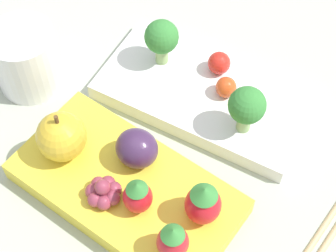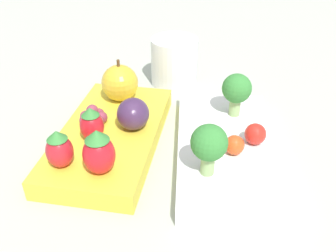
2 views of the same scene
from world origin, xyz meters
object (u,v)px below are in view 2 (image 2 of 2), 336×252
at_px(apple, 120,83).
at_px(plum, 133,114).
at_px(cherry_tomato_1, 255,134).
at_px(strawberry_2, 59,149).
at_px(cherry_tomato_0, 234,145).
at_px(strawberry_0, 99,152).
at_px(grape_cluster, 93,117).
at_px(bento_box_fruit, 111,136).
at_px(strawberry_1, 92,124).
at_px(broccoli_floret_0, 237,90).
at_px(broccoli_floret_1, 209,144).
at_px(bento_box_savoury, 227,148).
at_px(drinking_cup, 174,62).

distance_m(apple, plum, 0.07).
height_order(cherry_tomato_1, strawberry_2, strawberry_2).
relative_size(cherry_tomato_0, strawberry_0, 0.44).
distance_m(apple, grape_cluster, 0.07).
distance_m(bento_box_fruit, apple, 0.08).
relative_size(strawberry_1, plum, 1.00).
bearing_deg(broccoli_floret_0, plum, -67.25).
relative_size(cherry_tomato_0, strawberry_2, 0.51).
xyz_separation_m(bento_box_fruit, plum, (-0.01, 0.03, 0.03)).
distance_m(cherry_tomato_0, cherry_tomato_1, 0.03).
xyz_separation_m(broccoli_floret_1, cherry_tomato_1, (-0.06, 0.05, -0.02)).
distance_m(bento_box_savoury, grape_cluster, 0.16).
bearing_deg(drinking_cup, broccoli_floret_1, 14.08).
height_order(strawberry_2, plum, strawberry_2).
xyz_separation_m(cherry_tomato_0, grape_cluster, (-0.03, -0.17, 0.00)).
distance_m(bento_box_fruit, broccoli_floret_0, 0.16).
relative_size(bento_box_fruit, apple, 3.92).
distance_m(strawberry_0, drinking_cup, 0.25).
relative_size(broccoli_floret_0, plum, 1.35).
xyz_separation_m(broccoli_floret_1, plum, (-0.07, -0.09, -0.01)).
bearing_deg(broccoli_floret_0, strawberry_1, -63.75).
xyz_separation_m(cherry_tomato_0, cherry_tomato_1, (-0.02, 0.02, 0.00)).
height_order(apple, strawberry_0, apple).
height_order(plum, grape_cluster, plum).
height_order(broccoli_floret_0, grape_cluster, broccoli_floret_0).
bearing_deg(apple, strawberry_0, 4.86).
bearing_deg(apple, grape_cluster, -17.77).
bearing_deg(bento_box_fruit, strawberry_2, -23.97).
distance_m(broccoli_floret_1, strawberry_0, 0.11).
bearing_deg(bento_box_savoury, cherry_tomato_1, 92.06).
xyz_separation_m(broccoli_floret_0, strawberry_0, (0.13, -0.14, -0.01)).
distance_m(plum, grape_cluster, 0.05).
relative_size(bento_box_fruit, drinking_cup, 3.04).
distance_m(bento_box_fruit, cherry_tomato_1, 0.17).
bearing_deg(plum, cherry_tomato_1, 86.39).
height_order(cherry_tomato_0, plum, plum).
distance_m(cherry_tomato_1, apple, 0.19).
xyz_separation_m(cherry_tomato_0, apple, (-0.10, -0.15, 0.02)).
relative_size(cherry_tomato_1, grape_cluster, 0.72).
bearing_deg(broccoli_floret_1, bento_box_fruit, -117.68).
relative_size(apple, strawberry_1, 1.37).
bearing_deg(bento_box_fruit, drinking_cup, 160.74).
bearing_deg(strawberry_2, broccoli_floret_0, 125.48).
bearing_deg(apple, plum, 24.97).
bearing_deg(cherry_tomato_0, grape_cluster, -101.47).
relative_size(bento_box_savoury, strawberry_1, 5.60).
height_order(apple, strawberry_2, apple).
bearing_deg(broccoli_floret_1, drinking_cup, -165.92).
distance_m(cherry_tomato_0, drinking_cup, 0.21).
bearing_deg(plum, strawberry_1, -54.64).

